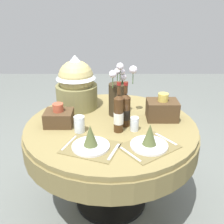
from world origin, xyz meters
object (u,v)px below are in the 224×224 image
dining_table (112,138)px  woven_basket_side_left (60,117)px  place_setting_left (92,141)px  wine_bottle_left (120,113)px  tumbler_near_right (136,124)px  gift_tub_back_left (77,81)px  place_setting_right (150,141)px  woven_basket_side_right (163,109)px  wine_bottle_centre (126,110)px  flower_vase (119,95)px  tumbler_mid (80,124)px

dining_table → woven_basket_side_left: 0.43m
place_setting_left → dining_table: bearing=69.9°
wine_bottle_left → woven_basket_side_left: bearing=166.9°
tumbler_near_right → gift_tub_back_left: size_ratio=0.22×
place_setting_right → gift_tub_back_left: 0.86m
wine_bottle_left → woven_basket_side_right: wine_bottle_left is taller
place_setting_right → tumbler_near_right: place_setting_right is taller
dining_table → place_setting_right: size_ratio=3.07×
place_setting_left → tumbler_near_right: size_ratio=4.06×
place_setting_left → wine_bottle_centre: 0.40m
wine_bottle_left → wine_bottle_centre: 0.10m
wine_bottle_centre → place_setting_left: bearing=-126.5°
place_setting_left → woven_basket_side_left: size_ratio=1.99×
woven_basket_side_left → place_setting_left: bearing=-51.5°
place_setting_right → woven_basket_side_right: size_ratio=1.82×
woven_basket_side_left → woven_basket_side_right: 0.79m
place_setting_right → wine_bottle_centre: wine_bottle_centre is taller
wine_bottle_centre → flower_vase: bearing=103.7°
place_setting_left → wine_bottle_centre: size_ratio=1.21×
flower_vase → gift_tub_back_left: gift_tub_back_left is taller
wine_bottle_left → wine_bottle_centre: wine_bottle_left is taller
woven_basket_side_left → dining_table: bearing=3.1°
gift_tub_back_left → woven_basket_side_right: (0.69, -0.24, -0.15)m
flower_vase → wine_bottle_centre: (0.05, -0.20, -0.04)m
place_setting_left → place_setting_right: 0.37m
tumbler_mid → woven_basket_side_left: (-0.16, 0.11, 0.00)m
tumbler_mid → wine_bottle_centre: bearing=16.2°
place_setting_right → flower_vase: bearing=110.7°
place_setting_right → wine_bottle_left: size_ratio=1.16×
tumbler_mid → woven_basket_side_right: 0.65m
gift_tub_back_left → tumbler_mid: bearing=-81.2°
dining_table → wine_bottle_centre: 0.28m
place_setting_left → wine_bottle_left: 0.30m
flower_vase → wine_bottle_left: bearing=-90.5°
flower_vase → tumbler_mid: (-0.28, -0.29, -0.11)m
place_setting_left → gift_tub_back_left: 0.71m
wine_bottle_left → wine_bottle_centre: bearing=60.2°
tumbler_mid → gift_tub_back_left: bearing=98.8°
dining_table → wine_bottle_centre: bearing=-18.4°
wine_bottle_left → flower_vase: bearing=89.5°
flower_vase → woven_basket_side_left: (-0.44, -0.19, -0.11)m
woven_basket_side_left → woven_basket_side_right: (0.78, 0.10, 0.02)m
place_setting_right → place_setting_left: bearing=-178.2°
place_setting_left → wine_bottle_left: (0.18, 0.22, 0.09)m
wine_bottle_centre → tumbler_near_right: 0.13m
wine_bottle_left → tumbler_near_right: 0.15m
wine_bottle_centre → woven_basket_side_right: bearing=21.6°
flower_vase → gift_tub_back_left: bearing=156.1°
flower_vase → woven_basket_side_left: 0.49m
place_setting_right → wine_bottle_left: 0.30m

